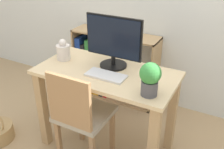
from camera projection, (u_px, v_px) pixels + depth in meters
The scene contains 8 objects.
ground_plane at pixel (107, 144), 2.44m from camera, with size 10.00×10.00×0.00m, color tan.
desk at pixel (106, 90), 2.17m from camera, with size 1.13×0.58×0.77m.
monitor at pixel (113, 40), 2.07m from camera, with size 0.48×0.22×0.42m.
keyboard at pixel (106, 75), 2.01m from camera, with size 0.31×0.14×0.02m.
vase at pixel (63, 51), 2.25m from camera, with size 0.12×0.12×0.19m.
potted_plant at pixel (150, 78), 1.72m from camera, with size 0.15×0.15×0.24m.
chair at pixel (80, 114), 2.04m from camera, with size 0.40×0.40×0.88m.
bookshelf at pixel (101, 66), 3.09m from camera, with size 0.98×0.28×0.80m.
Camera 1 is at (0.92, -1.62, 1.72)m, focal length 42.00 mm.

